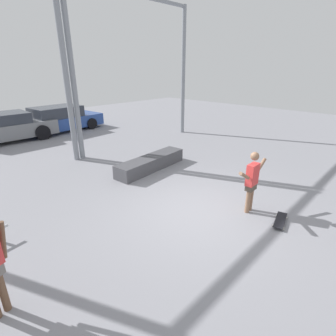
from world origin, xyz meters
name	(u,v)px	position (x,y,z in m)	size (l,w,h in m)	color
ground_plane	(197,211)	(0.00, 0.00, 0.00)	(36.00, 36.00, 0.00)	gray
skateboarder	(252,179)	(0.88, -0.90, 0.86)	(1.31, 0.20, 1.53)	#8C664C
skateboard	(280,220)	(0.91, -1.69, 0.06)	(0.79, 0.38, 0.08)	black
grind_box	(151,163)	(1.16, 2.93, 0.22)	(2.85, 0.64, 0.45)	#47474C
canopy_support_right	(137,57)	(3.11, 5.76, 3.72)	(6.17, 0.20, 6.03)	gray
parked_car_grey	(4,128)	(-1.15, 10.56, 0.66)	(4.35, 2.02, 1.34)	slate
parked_car_blue	(60,119)	(1.63, 10.76, 0.65)	(4.55, 2.19, 1.35)	#284793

